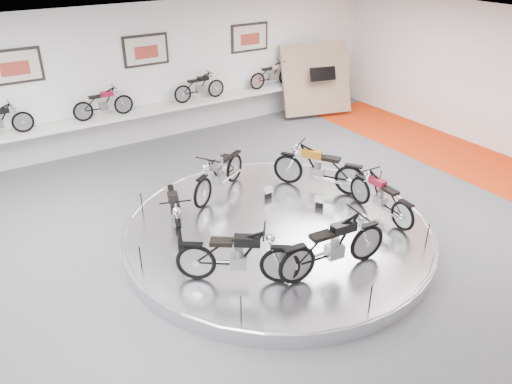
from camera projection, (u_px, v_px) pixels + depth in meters
floor at (286, 244)px, 10.31m from camera, size 16.00×16.00×0.00m
ceiling at (292, 47)px, 8.43m from camera, size 16.00×16.00×0.00m
wall_back at (148, 74)px, 14.58m from camera, size 16.00×0.00×16.00m
orange_carpet_strip at (489, 168)px, 13.55m from camera, size 2.40×12.60×0.01m
dado_band at (153, 122)px, 15.24m from camera, size 15.68×0.04×1.10m
display_platform at (278, 231)px, 10.46m from camera, size 6.40×6.40×0.30m
platform_rim at (278, 227)px, 10.40m from camera, size 6.40×6.40×0.10m
shelf at (155, 110)px, 14.82m from camera, size 11.00×0.55×0.10m
poster_left at (14, 66)px, 12.55m from camera, size 1.35×0.06×0.88m
poster_center at (146, 50)px, 14.22m from camera, size 1.35×0.06×0.88m
poster_right at (250, 37)px, 15.89m from camera, size 1.35×0.06×0.88m
display_panel at (316, 79)px, 16.93m from camera, size 2.56×1.52×2.30m
shelf_bike_b at (103, 105)px, 13.91m from camera, size 1.22×0.43×0.73m
shelf_bike_c at (200, 89)px, 15.34m from camera, size 1.22×0.43×0.73m
shelf_bike_d at (272, 76)px, 16.63m from camera, size 1.22×0.43×0.73m
bike_a at (319, 167)px, 11.59m from camera, size 1.61×1.96×1.12m
bike_b at (219, 173)px, 11.39m from camera, size 1.88×1.48×1.06m
bike_c at (175, 213)px, 9.82m from camera, size 1.13×1.82×1.01m
bike_d at (238, 255)px, 8.51m from camera, size 1.86×1.61×1.08m
bike_e at (334, 245)px, 8.75m from camera, size 1.94×0.84×1.11m
bike_f at (381, 196)px, 10.52m from camera, size 0.64×1.65×0.96m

